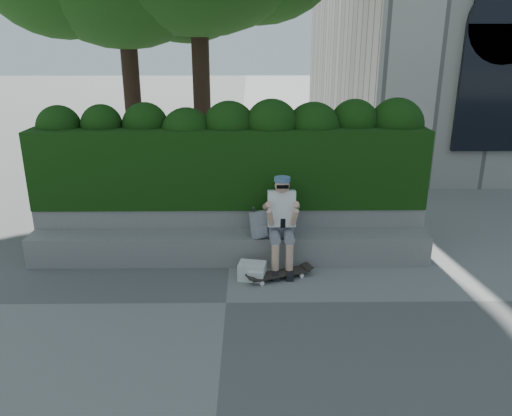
{
  "coord_description": "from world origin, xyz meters",
  "views": [
    {
      "loc": [
        0.32,
        -5.69,
        3.25
      ],
      "look_at": [
        0.4,
        1.0,
        0.95
      ],
      "focal_mm": 35.0,
      "sensor_mm": 36.0,
      "label": 1
    }
  ],
  "objects_px": {
    "person": "(282,219)",
    "skateboard": "(279,274)",
    "backpack_plaid": "(260,224)",
    "backpack_ground": "(252,271)"
  },
  "relations": [
    {
      "from": "person",
      "to": "skateboard",
      "type": "bearing_deg",
      "value": -96.48
    },
    {
      "from": "person",
      "to": "skateboard",
      "type": "height_order",
      "value": "person"
    },
    {
      "from": "skateboard",
      "to": "backpack_plaid",
      "type": "height_order",
      "value": "backpack_plaid"
    },
    {
      "from": "skateboard",
      "to": "backpack_ground",
      "type": "height_order",
      "value": "backpack_ground"
    },
    {
      "from": "backpack_plaid",
      "to": "skateboard",
      "type": "bearing_deg",
      "value": -89.15
    },
    {
      "from": "skateboard",
      "to": "backpack_ground",
      "type": "bearing_deg",
      "value": 158.06
    },
    {
      "from": "skateboard",
      "to": "backpack_ground",
      "type": "distance_m",
      "value": 0.39
    },
    {
      "from": "skateboard",
      "to": "backpack_plaid",
      "type": "relative_size",
      "value": 2.31
    },
    {
      "from": "backpack_plaid",
      "to": "backpack_ground",
      "type": "relative_size",
      "value": 1.05
    },
    {
      "from": "skateboard",
      "to": "backpack_plaid",
      "type": "bearing_deg",
      "value": 97.07
    }
  ]
}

